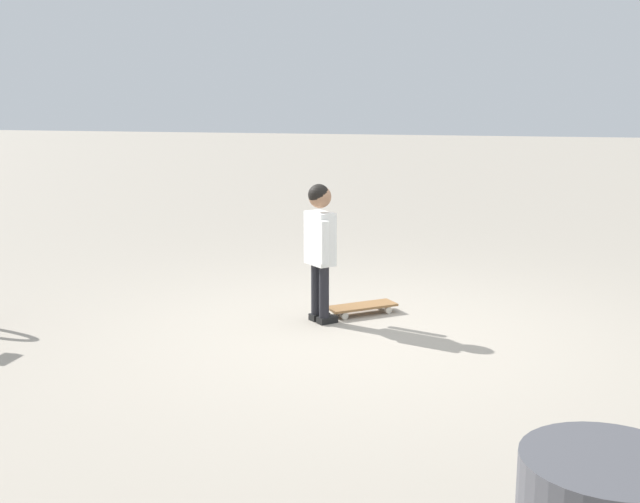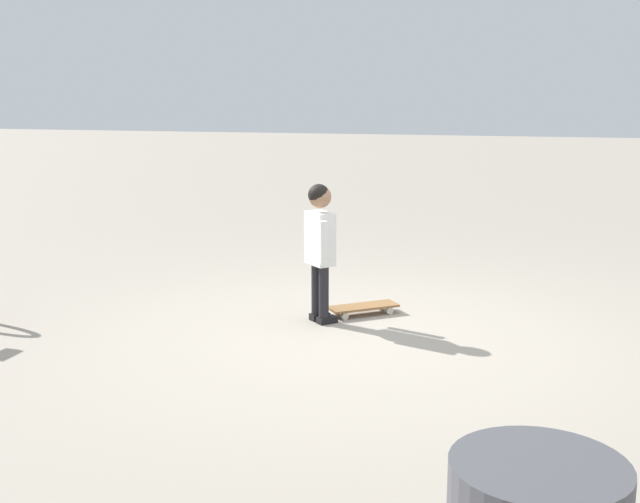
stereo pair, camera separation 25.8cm
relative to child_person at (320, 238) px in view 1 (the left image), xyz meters
The scene contains 3 objects.
ground_plane 0.84m from the child_person, 31.65° to the right, with size 50.00×50.00×0.00m, color #9E9384.
child_person is the anchor object (origin of this frame).
skateboard 0.72m from the child_person, 45.19° to the left, with size 0.56×0.49×0.07m.
Camera 1 is at (0.78, -5.52, 1.76)m, focal length 45.19 mm.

